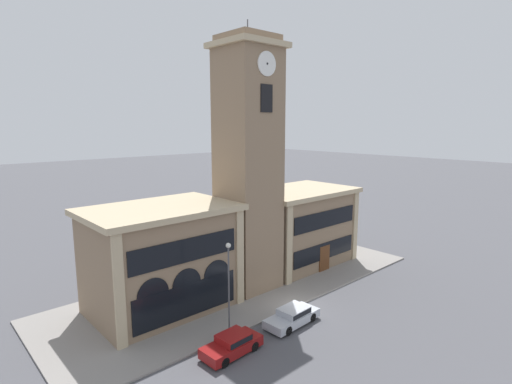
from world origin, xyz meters
TOP-DOWN VIEW (x-y plane):
  - ground_plane at (0.00, 0.00)m, footprint 300.00×300.00m
  - sidewalk_kerb at (0.00, 6.34)m, footprint 35.18×12.67m
  - clock_tower at (0.00, 5.82)m, footprint 5.18×5.18m
  - town_hall_left_wing at (-7.91, 7.09)m, footprint 11.44×7.80m
  - town_hall_right_wing at (8.07, 7.10)m, footprint 11.75×7.80m
  - parked_car_near at (-7.84, -1.58)m, footprint 4.15×1.96m
  - parked_car_mid at (-2.13, -1.58)m, footprint 4.58×2.03m
  - street_lamp at (-6.42, 0.53)m, footprint 0.36×0.36m

SIDE VIEW (x-z plane):
  - ground_plane at x=0.00m, z-range 0.00..0.00m
  - sidewalk_kerb at x=0.00m, z-range 0.00..0.15m
  - parked_car_mid at x=-2.13m, z-range 0.04..1.31m
  - parked_car_near at x=-7.84m, z-range 0.03..1.35m
  - town_hall_right_wing at x=8.07m, z-range 0.03..8.00m
  - town_hall_left_wing at x=-7.91m, z-range 0.03..8.40m
  - street_lamp at x=-6.42m, z-range 1.09..7.59m
  - clock_tower at x=0.00m, z-range -0.56..22.48m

